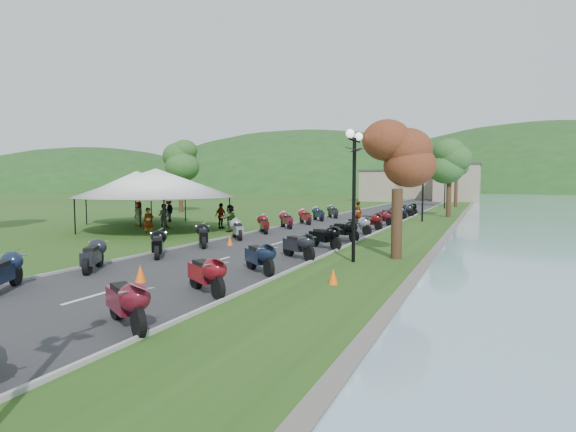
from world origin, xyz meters
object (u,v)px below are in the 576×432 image
at_px(pedestrian_b, 164,228).
at_px(pedestrian_c, 169,222).
at_px(vendor_tent_main, 157,200).
at_px(pedestrian_a, 149,236).

distance_m(pedestrian_b, pedestrian_c, 5.34).
distance_m(vendor_tent_main, pedestrian_a, 3.21).
relative_size(pedestrian_b, pedestrian_c, 0.87).
height_order(vendor_tent_main, pedestrian_c, vendor_tent_main).
height_order(pedestrian_b, pedestrian_c, pedestrian_c).
height_order(vendor_tent_main, pedestrian_b, vendor_tent_main).
bearing_deg(pedestrian_c, pedestrian_a, 20.49).
bearing_deg(pedestrian_b, pedestrian_c, -73.80).
relative_size(pedestrian_a, pedestrian_c, 0.86).
bearing_deg(vendor_tent_main, pedestrian_a, -60.36).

